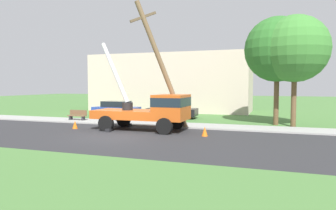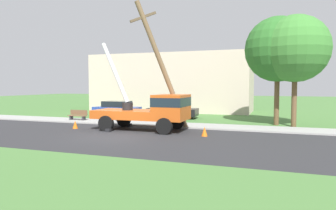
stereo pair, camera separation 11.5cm
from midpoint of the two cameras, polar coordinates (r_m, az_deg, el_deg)
ground_plane at (r=29.27m, az=1.49°, el=-2.12°), size 120.00×120.00×0.00m
road_asphalt at (r=18.30m, az=-10.06°, el=-5.68°), size 80.00×8.97×0.01m
sidewalk_strip at (r=23.46m, az=-3.14°, el=-3.45°), size 80.00×2.60×0.10m
utility_truck at (r=20.19m, az=-3.00°, el=-0.73°), size 6.76×3.20×5.98m
leaning_utility_pole at (r=20.92m, az=-1.39°, el=7.43°), size 3.46×2.35×8.47m
traffic_cone_ahead at (r=18.24m, az=6.52°, el=-4.80°), size 0.36×0.36×0.56m
traffic_cone_behind at (r=22.15m, az=-16.72°, el=-3.43°), size 0.36×0.36×0.56m
traffic_cone_curbside at (r=21.22m, az=1.45°, el=-3.58°), size 0.36×0.36×0.56m
parked_sedan_blue at (r=30.18m, az=-9.50°, el=-0.64°), size 4.40×2.02×1.42m
parked_sedan_black at (r=27.95m, az=0.67°, el=-0.93°), size 4.48×2.16×1.42m
park_bench at (r=26.66m, az=-16.30°, el=-1.84°), size 1.60×0.45×0.90m
roadside_tree_near at (r=24.44m, az=19.17°, el=9.51°), size 4.73×4.73×7.91m
roadside_tree_far at (r=23.84m, az=22.00°, el=9.44°), size 4.68×4.68×7.82m
lowrise_building_backdrop at (r=35.97m, az=0.31°, el=4.07°), size 18.00×6.00×6.40m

